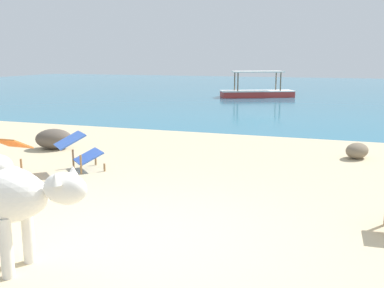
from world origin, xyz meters
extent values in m
cube|color=#CCB78E|center=(0.00, 0.00, 0.02)|extent=(18.00, 14.00, 0.04)
cube|color=teal|center=(0.00, 22.00, 0.00)|extent=(60.00, 36.00, 0.03)
cylinder|color=silver|center=(-0.78, -0.76, 0.33)|extent=(0.11, 0.11, 0.57)
cylinder|color=silver|center=(-0.76, -1.08, 0.33)|extent=(0.11, 0.11, 0.57)
ellipsoid|color=silver|center=(-0.23, -0.89, 0.89)|extent=(0.43, 0.27, 0.29)
cone|color=silver|center=(-0.24, -0.75, 1.01)|extent=(0.11, 0.11, 0.10)
cone|color=silver|center=(-0.22, -1.04, 1.01)|extent=(0.11, 0.11, 0.10)
cylinder|color=olive|center=(-2.24, 2.94, 0.11)|extent=(0.04, 0.04, 0.14)
cylinder|color=olive|center=(-1.85, 2.59, 0.11)|extent=(0.04, 0.04, 0.14)
cylinder|color=olive|center=(-2.52, 2.63, 0.21)|extent=(0.04, 0.04, 0.34)
cylinder|color=olive|center=(-2.13, 2.28, 0.21)|extent=(0.04, 0.04, 0.34)
cube|color=#3D66C6|center=(-2.19, 2.61, 0.28)|extent=(0.68, 0.67, 0.21)
cube|color=#3D66C6|center=(-2.40, 2.38, 0.61)|extent=(0.70, 0.69, 0.23)
cylinder|color=olive|center=(-2.91, 1.29, 0.11)|extent=(0.04, 0.04, 0.14)
cylinder|color=olive|center=(-2.90, 1.71, 0.21)|extent=(0.04, 0.04, 0.34)
cube|color=orange|center=(-3.16, 1.82, 0.61)|extent=(0.53, 0.47, 0.23)
ellipsoid|color=#756651|center=(2.40, 5.10, 0.20)|extent=(0.61, 0.68, 0.31)
ellipsoid|color=brown|center=(-3.89, 3.96, 0.26)|extent=(0.93, 0.81, 0.44)
cube|color=#C63833|center=(-2.04, 18.17, 0.16)|extent=(3.73, 2.53, 0.28)
cube|color=white|center=(-2.04, 18.17, 0.32)|extent=(3.81, 2.61, 0.04)
cylinder|color=brown|center=(-2.86, 17.36, 0.77)|extent=(0.06, 0.06, 0.95)
cylinder|color=brown|center=(-3.18, 18.06, 0.77)|extent=(0.06, 0.06, 0.95)
cylinder|color=brown|center=(-0.90, 18.28, 0.77)|extent=(0.06, 0.06, 0.95)
cylinder|color=brown|center=(-1.23, 18.98, 0.77)|extent=(0.06, 0.06, 0.95)
cube|color=silver|center=(-2.04, 18.17, 1.28)|extent=(2.68, 1.92, 0.06)
camera|label=1|loc=(2.06, -4.11, 2.04)|focal=41.48mm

